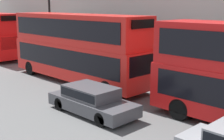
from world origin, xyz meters
TOP-DOWN VIEW (x-y plane):
  - bus_second_in_queue at (1.60, 18.00)m, footprint 2.59×11.47m
  - car_hatchback at (-1.80, 12.57)m, footprint 1.89×4.68m
  - street_lamp at (3.53, 23.96)m, footprint 0.44×0.44m
  - pedestrian at (4.58, 22.33)m, footprint 0.36×0.36m

SIDE VIEW (x-z plane):
  - car_hatchback at x=-1.80m, z-range 0.04..1.38m
  - pedestrian at x=4.58m, z-range -0.07..1.61m
  - bus_second_in_queue at x=1.60m, z-range 0.23..4.75m
  - street_lamp at x=3.53m, z-range 0.75..6.91m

